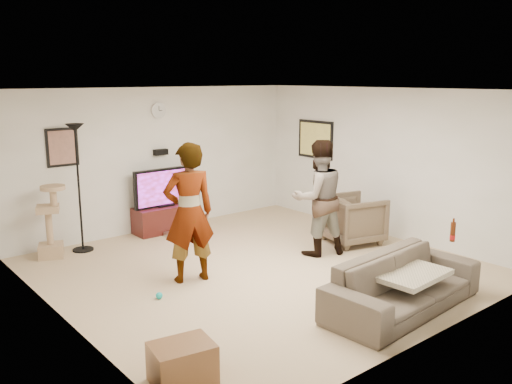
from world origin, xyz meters
TOP-DOWN VIEW (x-y plane):
  - floor at (0.00, 0.00)m, footprint 5.50×5.50m
  - ceiling at (0.00, 0.00)m, footprint 5.50×5.50m
  - wall_back at (0.00, 2.75)m, footprint 5.50×0.04m
  - wall_front at (0.00, -2.75)m, footprint 5.50×0.04m
  - wall_left at (-2.75, 0.00)m, footprint 0.04×5.50m
  - wall_right at (2.75, 0.00)m, footprint 0.04×5.50m
  - wall_clock at (0.00, 2.72)m, footprint 0.26×0.04m
  - wall_speaker at (0.00, 2.69)m, footprint 0.25×0.10m
  - picture_back at (-1.70, 2.73)m, footprint 0.42×0.03m
  - picture_right at (2.73, 1.60)m, footprint 0.03×0.78m
  - tv_stand at (-0.07, 2.50)m, footprint 1.10×0.45m
  - console_box at (-0.05, 2.11)m, footprint 0.40×0.30m
  - tv at (-0.07, 2.50)m, footprint 1.12×0.08m
  - tv_screen at (-0.07, 2.46)m, footprint 1.03×0.01m
  - floor_lamp at (-1.62, 2.38)m, footprint 0.32×0.32m
  - cat_tree at (-2.11, 2.38)m, footprint 0.46×0.46m
  - person_left at (-1.00, 0.23)m, footprint 0.77×0.60m
  - person_right at (1.11, -0.07)m, footprint 1.02×0.90m
  - sofa at (0.42, -2.14)m, footprint 2.21×0.98m
  - throw_blanket at (0.49, -2.14)m, footprint 0.94×0.76m
  - beer_bottle at (1.41, -2.14)m, footprint 0.06×0.06m
  - armchair at (1.97, -0.03)m, footprint 1.05×1.03m
  - side_table at (-2.40, -1.82)m, footprint 0.61×0.50m
  - toy_ball at (-1.64, -0.06)m, footprint 0.09×0.09m

SIDE VIEW (x-z plane):
  - floor at x=0.00m, z-range -0.02..0.00m
  - console_box at x=-0.05m, z-range 0.00..0.07m
  - toy_ball at x=-1.64m, z-range 0.00..0.09m
  - side_table at x=-2.40m, z-range 0.00..0.36m
  - tv_stand at x=-0.07m, z-range 0.00..0.46m
  - sofa at x=0.42m, z-range 0.00..0.63m
  - armchair at x=1.97m, z-range 0.00..0.79m
  - throw_blanket at x=0.49m, z-range 0.40..0.46m
  - cat_tree at x=-2.11m, z-range 0.00..1.10m
  - beer_bottle at x=1.41m, z-range 0.63..0.88m
  - tv at x=-0.07m, z-range 0.46..1.12m
  - tv_screen at x=-0.07m, z-range 0.50..1.08m
  - person_right at x=1.11m, z-range 0.00..1.76m
  - person_left at x=-1.00m, z-range 0.00..1.86m
  - floor_lamp at x=-1.62m, z-range 0.00..1.98m
  - wall_back at x=0.00m, z-range 0.00..2.50m
  - wall_front at x=0.00m, z-range 0.00..2.50m
  - wall_left at x=-2.75m, z-range 0.00..2.50m
  - wall_right at x=2.75m, z-range 0.00..2.50m
  - wall_speaker at x=0.00m, z-range 1.33..1.43m
  - picture_right at x=2.73m, z-range 1.19..1.81m
  - picture_back at x=-1.70m, z-range 1.34..1.86m
  - wall_clock at x=0.00m, z-range 1.97..2.23m
  - ceiling at x=0.00m, z-range 2.50..2.52m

